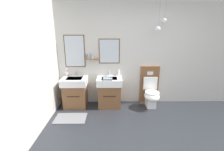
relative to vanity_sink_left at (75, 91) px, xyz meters
name	(u,v)px	position (x,y,z in m)	size (l,w,h in m)	color
wall_back	(144,55)	(1.75, 0.28, 0.88)	(4.67, 0.48, 2.53)	beige
bath_mat	(71,118)	(0.00, -0.61, -0.39)	(0.68, 0.44, 0.01)	slate
vanity_sink_left	(75,91)	(0.00, 0.00, 0.00)	(0.61, 0.52, 0.75)	brown
tap_on_left_sink	(76,73)	(0.00, 0.19, 0.43)	(0.03, 0.13, 0.11)	silver
vanity_sink_right	(109,91)	(0.86, 0.00, 0.00)	(0.61, 0.52, 0.75)	brown
tap_on_right_sink	(109,73)	(0.86, 0.19, 0.43)	(0.03, 0.13, 0.11)	silver
toilet	(150,91)	(1.90, 0.02, -0.02)	(0.48, 0.62, 1.00)	brown
toothbrush_cup	(67,74)	(-0.23, 0.18, 0.41)	(0.07, 0.07, 0.21)	silver
soap_dispenser	(119,73)	(1.09, 0.19, 0.43)	(0.06, 0.06, 0.17)	white
folded_hand_towel	(108,79)	(0.82, -0.16, 0.38)	(0.22, 0.16, 0.04)	gray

